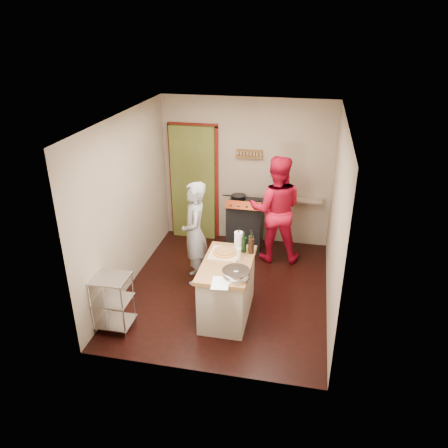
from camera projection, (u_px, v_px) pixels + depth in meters
The scene contains 10 objects.
floor at pixel (227, 289), 6.69m from camera, with size 3.50×3.50×0.00m, color black.
back_wall at pixel (211, 178), 7.90m from camera, with size 3.00×0.44×2.60m.
left_wall at pixel (127, 203), 6.41m from camera, with size 0.04×3.50×2.60m, color tan.
right_wall at pixel (336, 221), 5.86m from camera, with size 0.04×3.50×2.60m, color tan.
ceiling at pixel (227, 118), 5.57m from camera, with size 3.00×3.50×0.02m, color white.
stove at pixel (245, 224), 7.75m from camera, with size 0.60×0.63×1.00m.
wire_shelving at pixel (112, 300), 5.68m from camera, with size 0.48×0.40×0.80m.
island at pixel (228, 287), 5.94m from camera, with size 0.68×1.22×1.14m.
person_stripe at pixel (195, 233), 6.59m from camera, with size 0.59×0.39×1.63m, color #A0A1A5.
person_red at pixel (276, 209), 7.18m from camera, with size 0.89×0.69×1.82m, color #BA0C28.
Camera 1 is at (1.09, -5.51, 3.77)m, focal length 35.00 mm.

